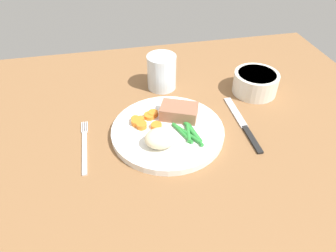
{
  "coord_description": "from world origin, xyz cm",
  "views": [
    {
      "loc": [
        -8.18,
        -51.21,
        48.47
      ],
      "look_at": [
        2.42,
        -0.34,
        4.6
      ],
      "focal_mm": 32.95,
      "sensor_mm": 36.0,
      "label": 1
    }
  ],
  "objects_px": {
    "fork": "(85,146)",
    "salad_bowl": "(256,82)",
    "dinner_plate": "(168,132)",
    "meat_portion": "(179,112)",
    "water_glass": "(162,74)",
    "knife": "(243,125)"
  },
  "relations": [
    {
      "from": "knife",
      "to": "salad_bowl",
      "type": "bearing_deg",
      "value": 54.83
    },
    {
      "from": "knife",
      "to": "water_glass",
      "type": "bearing_deg",
      "value": 125.56
    },
    {
      "from": "dinner_plate",
      "to": "meat_portion",
      "type": "relative_size",
      "value": 3.0
    },
    {
      "from": "dinner_plate",
      "to": "knife",
      "type": "height_order",
      "value": "dinner_plate"
    },
    {
      "from": "fork",
      "to": "salad_bowl",
      "type": "distance_m",
      "value": 0.46
    },
    {
      "from": "meat_portion",
      "to": "knife",
      "type": "bearing_deg",
      "value": -16.42
    },
    {
      "from": "dinner_plate",
      "to": "fork",
      "type": "height_order",
      "value": "dinner_plate"
    },
    {
      "from": "fork",
      "to": "salad_bowl",
      "type": "xyz_separation_m",
      "value": [
        0.45,
        0.13,
        0.03
      ]
    },
    {
      "from": "fork",
      "to": "water_glass",
      "type": "distance_m",
      "value": 0.29
    },
    {
      "from": "meat_portion",
      "to": "fork",
      "type": "bearing_deg",
      "value": -169.03
    },
    {
      "from": "fork",
      "to": "knife",
      "type": "distance_m",
      "value": 0.36
    },
    {
      "from": "fork",
      "to": "salad_bowl",
      "type": "height_order",
      "value": "salad_bowl"
    },
    {
      "from": "dinner_plate",
      "to": "meat_portion",
      "type": "distance_m",
      "value": 0.06
    },
    {
      "from": "water_glass",
      "to": "salad_bowl",
      "type": "distance_m",
      "value": 0.25
    },
    {
      "from": "meat_portion",
      "to": "salad_bowl",
      "type": "bearing_deg",
      "value": 20.19
    },
    {
      "from": "meat_portion",
      "to": "fork",
      "type": "distance_m",
      "value": 0.22
    },
    {
      "from": "meat_portion",
      "to": "knife",
      "type": "relative_size",
      "value": 0.41
    },
    {
      "from": "dinner_plate",
      "to": "knife",
      "type": "xyz_separation_m",
      "value": [
        0.18,
        -0.0,
        -0.01
      ]
    },
    {
      "from": "meat_portion",
      "to": "water_glass",
      "type": "relative_size",
      "value": 0.91
    },
    {
      "from": "fork",
      "to": "water_glass",
      "type": "xyz_separation_m",
      "value": [
        0.21,
        0.2,
        0.04
      ]
    },
    {
      "from": "dinner_plate",
      "to": "salad_bowl",
      "type": "height_order",
      "value": "salad_bowl"
    },
    {
      "from": "dinner_plate",
      "to": "salad_bowl",
      "type": "xyz_separation_m",
      "value": [
        0.26,
        0.12,
        0.02
      ]
    }
  ]
}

